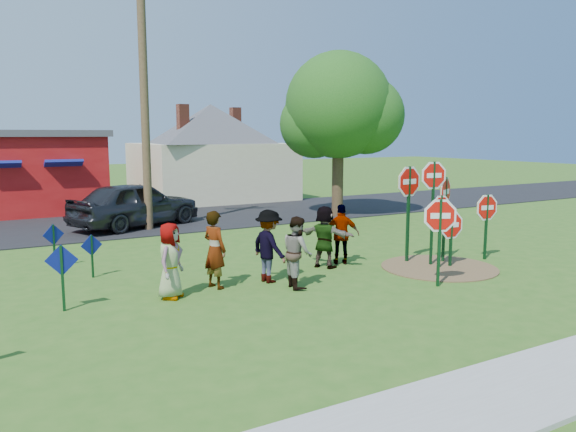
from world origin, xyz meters
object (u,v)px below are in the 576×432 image
Objects in this scene: utility_pole at (144,88)px; person_b at (215,250)px; stop_sign_d at (445,198)px; person_a at (170,261)px; stop_sign_a at (440,223)px; suv at (135,204)px; stop_sign_c at (433,189)px; leafy_tree at (341,111)px; stop_sign_b at (409,190)px.

person_b is at bearing -96.28° from utility_pole.
stop_sign_d is 8.13m from person_a.
suv is (-4.08, 12.52, -0.62)m from stop_sign_a.
leafy_tree reaches higher than stop_sign_c.
stop_sign_b is 11.02m from utility_pole.
stop_sign_b is (1.15, 2.40, 0.55)m from stop_sign_a.
person_a is (-7.46, 0.57, -1.32)m from stop_sign_c.
leafy_tree is (4.78, 10.97, 3.15)m from stop_sign_a.
stop_sign_c is 1.17× the size of stop_sign_d.
suv is 0.52× the size of utility_pole.
suv is at bearing -23.20° from person_b.
stop_sign_d is at bearing -106.67° from leafy_tree.
utility_pole reaches higher than person_a.
person_a is at bearing -141.24° from leafy_tree.
stop_sign_b is at bearing -174.79° from suv.
stop_sign_a is 0.87× the size of stop_sign_d.
utility_pole is at bearing 135.39° from stop_sign_a.
suv is (-6.13, 10.66, -0.93)m from stop_sign_d.
stop_sign_a is at bearing 175.91° from suv.
leafy_tree reaches higher than stop_sign_a.
stop_sign_b is 1.56× the size of person_b.
stop_sign_c is 10.14m from leafy_tree.
stop_sign_c is at bearing -51.96° from person_a.
stop_sign_b is 6.07m from person_b.
stop_sign_c is at bearing 164.51° from stop_sign_d.
stop_sign_d is 12.33m from suv.
stop_sign_a is 2.78m from stop_sign_d.
stop_sign_c reaches higher than person_b.
stop_sign_a is 2.72m from stop_sign_b.
stop_sign_c is 11.70m from utility_pole.
person_b is (-5.95, 0.20, -1.18)m from stop_sign_b.
person_b is 10.18m from utility_pole.
utility_pole reaches higher than leafy_tree.
person_a is at bearing 84.50° from person_b.
stop_sign_b is 1.70× the size of person_a.
leafy_tree is (8.58, -0.71, -0.70)m from utility_pole.
stop_sign_c is 12.18m from suv.
person_b is at bearing -176.02° from stop_sign_c.
person_a is (-8.06, 0.45, -1.01)m from stop_sign_d.
stop_sign_a is 5.49m from person_b.
stop_sign_a is at bearing -117.96° from stop_sign_c.
person_a is 0.17× the size of utility_pole.
leafy_tree is (8.85, -1.55, 3.78)m from suv.
stop_sign_d is at bearing -172.25° from suv.
person_a is 0.24× the size of leafy_tree.
stop_sign_c reaches higher than suv.
stop_sign_c is at bearing -116.92° from person_b.
stop_sign_a is 1.22× the size of person_b.
stop_sign_a is 6.48m from person_a.
person_b reaches higher than person_a.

